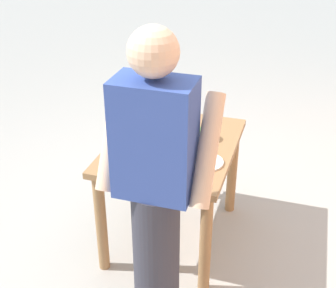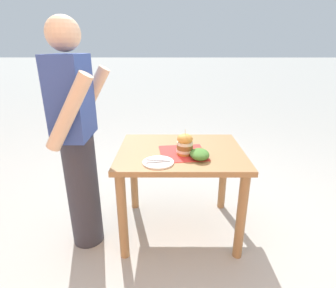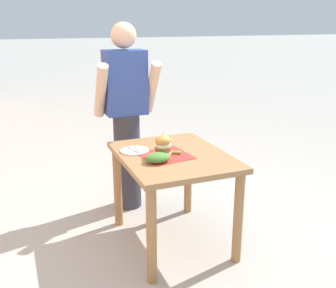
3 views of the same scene
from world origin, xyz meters
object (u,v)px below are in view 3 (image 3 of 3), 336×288
diner_across_table (126,116)px  sandwich (163,146)px  patio_table (173,171)px  pickle_spear (176,153)px  side_plate_with_forks (135,151)px  side_salad (158,158)px

diner_across_table → sandwich: bearing=-86.2°
patio_table → pickle_spear: bearing=-48.5°
patio_table → side_plate_with_forks: side_plate_with_forks is taller
side_plate_with_forks → side_salad: (0.08, -0.30, 0.03)m
sandwich → diner_across_table: size_ratio=0.11×
sandwich → pickle_spear: size_ratio=2.65×
pickle_spear → diner_across_table: bearing=101.7°
patio_table → sandwich: bearing=-163.9°
pickle_spear → side_salad: (-0.19, -0.11, 0.02)m
patio_table → diner_across_table: diner_across_table is taller
patio_table → side_salad: side_salad is taller
pickle_spear → side_salad: bearing=-149.8°
side_plate_with_forks → side_salad: side_salad is taller
sandwich → side_salad: (-0.08, -0.10, -0.05)m
pickle_spear → side_plate_with_forks: pickle_spear is taller
patio_table → pickle_spear: size_ratio=13.36×
pickle_spear → diner_across_table: size_ratio=0.04×
patio_table → pickle_spear: (0.02, -0.02, 0.15)m
pickle_spear → side_plate_with_forks: size_ratio=0.33×
pickle_spear → diner_across_table: 0.80m
sandwich → side_salad: sandwich is taller
side_plate_with_forks → diner_across_table: bearing=79.7°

